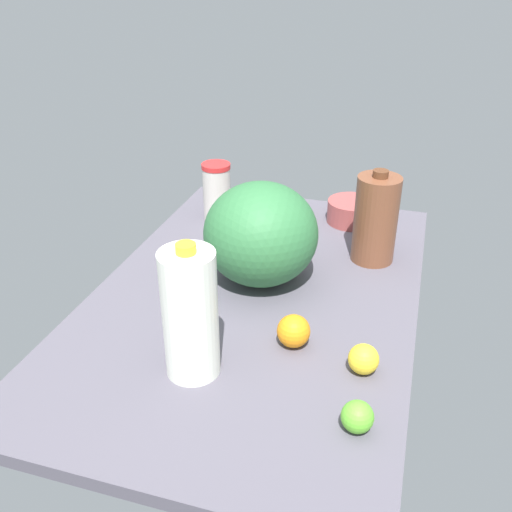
{
  "coord_description": "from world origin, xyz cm",
  "views": [
    {
      "loc": [
        111.71,
        33.6,
        76.92
      ],
      "look_at": [
        0.0,
        0.0,
        13.0
      ],
      "focal_mm": 40.0,
      "sensor_mm": 36.0,
      "label": 1
    }
  ],
  "objects_px": {
    "watermelon": "(261,234)",
    "lemon_by_jug": "(364,359)",
    "milk_jug": "(190,314)",
    "tumbler_cup": "(217,192)",
    "chocolate_milk_jug": "(376,219)",
    "lime_far_back": "(357,417)",
    "orange_beside_bowl": "(294,331)",
    "mixing_bowl": "(352,211)"
  },
  "relations": [
    {
      "from": "watermelon",
      "to": "lemon_by_jug",
      "type": "relative_size",
      "value": 4.55
    },
    {
      "from": "milk_jug",
      "to": "tumbler_cup",
      "type": "bearing_deg",
      "value": -163.74
    },
    {
      "from": "chocolate_milk_jug",
      "to": "lime_far_back",
      "type": "distance_m",
      "value": 0.63
    },
    {
      "from": "lemon_by_jug",
      "to": "orange_beside_bowl",
      "type": "bearing_deg",
      "value": -106.3
    },
    {
      "from": "milk_jug",
      "to": "tumbler_cup",
      "type": "distance_m",
      "value": 0.71
    },
    {
      "from": "watermelon",
      "to": "lemon_by_jug",
      "type": "bearing_deg",
      "value": 45.99
    },
    {
      "from": "chocolate_milk_jug",
      "to": "lemon_by_jug",
      "type": "height_order",
      "value": "chocolate_milk_jug"
    },
    {
      "from": "orange_beside_bowl",
      "to": "lemon_by_jug",
      "type": "bearing_deg",
      "value": 73.7
    },
    {
      "from": "chocolate_milk_jug",
      "to": "watermelon",
      "type": "height_order",
      "value": "watermelon"
    },
    {
      "from": "mixing_bowl",
      "to": "orange_beside_bowl",
      "type": "xyz_separation_m",
      "value": [
        0.64,
        -0.03,
        0.0
      ]
    },
    {
      "from": "milk_jug",
      "to": "mixing_bowl",
      "type": "height_order",
      "value": "milk_jug"
    },
    {
      "from": "watermelon",
      "to": "mixing_bowl",
      "type": "height_order",
      "value": "watermelon"
    },
    {
      "from": "mixing_bowl",
      "to": "lemon_by_jug",
      "type": "relative_size",
      "value": 2.42
    },
    {
      "from": "milk_jug",
      "to": "lime_far_back",
      "type": "height_order",
      "value": "milk_jug"
    },
    {
      "from": "lemon_by_jug",
      "to": "lime_far_back",
      "type": "xyz_separation_m",
      "value": [
        0.16,
        0.01,
        -0.0
      ]
    },
    {
      "from": "milk_jug",
      "to": "lemon_by_jug",
      "type": "bearing_deg",
      "value": 105.88
    },
    {
      "from": "watermelon",
      "to": "mixing_bowl",
      "type": "bearing_deg",
      "value": 157.4
    },
    {
      "from": "tumbler_cup",
      "to": "watermelon",
      "type": "xyz_separation_m",
      "value": [
        0.3,
        0.23,
        0.04
      ]
    },
    {
      "from": "mixing_bowl",
      "to": "milk_jug",
      "type": "bearing_deg",
      "value": -14.21
    },
    {
      "from": "chocolate_milk_jug",
      "to": "lime_far_back",
      "type": "bearing_deg",
      "value": 4.27
    },
    {
      "from": "tumbler_cup",
      "to": "lemon_by_jug",
      "type": "distance_m",
      "value": 0.78
    },
    {
      "from": "lemon_by_jug",
      "to": "mixing_bowl",
      "type": "bearing_deg",
      "value": -169.77
    },
    {
      "from": "watermelon",
      "to": "orange_beside_bowl",
      "type": "height_order",
      "value": "watermelon"
    },
    {
      "from": "chocolate_milk_jug",
      "to": "orange_beside_bowl",
      "type": "xyz_separation_m",
      "value": [
        0.42,
        -0.11,
        -0.08
      ]
    },
    {
      "from": "orange_beside_bowl",
      "to": "lemon_by_jug",
      "type": "height_order",
      "value": "orange_beside_bowl"
    },
    {
      "from": "milk_jug",
      "to": "mixing_bowl",
      "type": "xyz_separation_m",
      "value": [
        -0.78,
        0.2,
        -0.1
      ]
    },
    {
      "from": "milk_jug",
      "to": "watermelon",
      "type": "bearing_deg",
      "value": 175.62
    },
    {
      "from": "tumbler_cup",
      "to": "mixing_bowl",
      "type": "xyz_separation_m",
      "value": [
        -0.1,
        0.39,
        -0.06
      ]
    },
    {
      "from": "milk_jug",
      "to": "orange_beside_bowl",
      "type": "distance_m",
      "value": 0.24
    },
    {
      "from": "milk_jug",
      "to": "orange_beside_bowl",
      "type": "bearing_deg",
      "value": 128.54
    },
    {
      "from": "lime_far_back",
      "to": "orange_beside_bowl",
      "type": "bearing_deg",
      "value": -141.34
    },
    {
      "from": "tumbler_cup",
      "to": "lemon_by_jug",
      "type": "xyz_separation_m",
      "value": [
        0.59,
        0.52,
        -0.06
      ]
    },
    {
      "from": "milk_jug",
      "to": "lemon_by_jug",
      "type": "relative_size",
      "value": 4.6
    },
    {
      "from": "tumbler_cup",
      "to": "lime_far_back",
      "type": "distance_m",
      "value": 0.91
    },
    {
      "from": "orange_beside_bowl",
      "to": "lime_far_back",
      "type": "xyz_separation_m",
      "value": [
        0.2,
        0.16,
        -0.01
      ]
    },
    {
      "from": "chocolate_milk_jug",
      "to": "lemon_by_jug",
      "type": "relative_size",
      "value": 4.09
    },
    {
      "from": "chocolate_milk_jug",
      "to": "mixing_bowl",
      "type": "xyz_separation_m",
      "value": [
        -0.22,
        -0.09,
        -0.08
      ]
    },
    {
      "from": "milk_jug",
      "to": "mixing_bowl",
      "type": "relative_size",
      "value": 1.91
    },
    {
      "from": "tumbler_cup",
      "to": "watermelon",
      "type": "distance_m",
      "value": 0.38
    },
    {
      "from": "watermelon",
      "to": "lemon_by_jug",
      "type": "height_order",
      "value": "watermelon"
    },
    {
      "from": "lemon_by_jug",
      "to": "lime_far_back",
      "type": "relative_size",
      "value": 1.06
    },
    {
      "from": "milk_jug",
      "to": "tumbler_cup",
      "type": "xyz_separation_m",
      "value": [
        -0.68,
        -0.2,
        -0.04
      ]
    }
  ]
}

